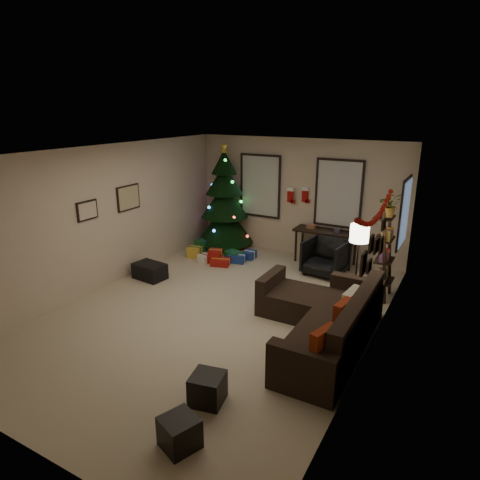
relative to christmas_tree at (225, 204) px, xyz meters
name	(u,v)px	position (x,y,z in m)	size (l,w,h in m)	color
floor	(218,313)	(1.75, -3.14, -1.08)	(7.00, 7.00, 0.00)	tan
ceiling	(215,152)	(1.75, -3.14, 1.62)	(7.00, 7.00, 0.00)	white
wall_back	(298,198)	(1.75, 0.36, 0.27)	(5.00, 5.00, 0.00)	#C8B398
wall_front	(14,334)	(1.75, -6.64, 0.27)	(5.00, 5.00, 0.00)	#C8B398
wall_left	(104,218)	(-0.75, -3.14, 0.27)	(7.00, 7.00, 0.00)	#C8B398
wall_right	(375,264)	(4.25, -3.14, 0.27)	(7.00, 7.00, 0.00)	#C8B398
window_back_left	(260,186)	(0.80, 0.33, 0.47)	(1.05, 0.06, 1.50)	#728CB2
window_back_right	(339,194)	(2.70, 0.33, 0.47)	(1.05, 0.06, 1.50)	#728CB2
window_right_wall	(405,213)	(4.22, -0.59, 0.42)	(0.06, 0.90, 1.30)	#728CB2
christmas_tree	(225,204)	(0.00, 0.00, 0.00)	(1.40, 1.40, 2.60)	black
presents	(220,255)	(0.40, -0.90, -0.96)	(1.50, 1.01, 0.30)	#14591E
sofa	(325,321)	(3.60, -3.05, -0.79)	(1.87, 2.71, 0.86)	black
pillow_red_a	(323,345)	(3.96, -4.27, -0.44)	(0.11, 0.42, 0.42)	maroon
pillow_red_b	(343,316)	(3.96, -3.43, -0.44)	(0.12, 0.44, 0.44)	maroon
pillow_cream	(351,305)	(3.96, -3.03, -0.45)	(0.13, 0.46, 0.46)	#BEB19A
ottoman_near	(208,388)	(2.87, -5.13, -0.90)	(0.38, 0.38, 0.36)	black
ottoman_far	(180,432)	(3.00, -5.85, -0.91)	(0.35, 0.35, 0.34)	black
desk	(326,234)	(2.56, 0.08, -0.41)	(1.40, 0.50, 0.76)	black
desk_chair	(325,257)	(2.77, -0.57, -0.70)	(0.73, 0.68, 0.75)	black
bookshelf	(386,254)	(4.05, -1.15, -0.23)	(0.30, 0.52, 1.75)	black
potted_plant	(390,201)	(4.05, -1.29, 0.76)	(0.48, 0.42, 0.54)	#4C4C4C
floor_lamp	(359,239)	(3.70, -1.76, 0.17)	(0.31, 0.31, 1.49)	black
art_map	(128,198)	(-0.73, -2.49, 0.55)	(0.04, 0.60, 0.50)	black
art_abstract	(87,210)	(-0.73, -3.53, 0.51)	(0.04, 0.45, 0.35)	black
gallery	(374,249)	(4.23, -3.21, 0.50)	(0.03, 1.25, 0.54)	black
garland	(376,212)	(4.20, -3.17, 0.99)	(0.08, 1.90, 0.30)	#A5140C
stocking_left	(291,195)	(1.61, 0.27, 0.35)	(0.20, 0.05, 0.36)	#990F0C
stocking_right	(305,195)	(1.94, 0.33, 0.38)	(0.20, 0.05, 0.36)	#990F0C
storage_bin	(150,271)	(-0.25, -2.53, -0.92)	(0.64, 0.42, 0.32)	black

